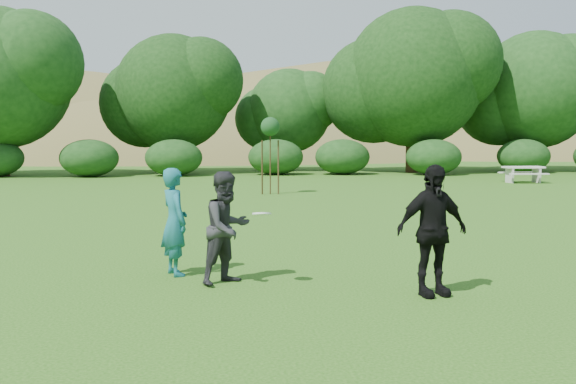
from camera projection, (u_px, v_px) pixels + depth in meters
name	position (u px, v px, depth m)	size (l,w,h in m)	color
ground	(310.00, 286.00, 9.22)	(120.00, 120.00, 0.00)	#19470C
player_teal	(175.00, 222.00, 9.91)	(0.61, 0.40, 1.67)	#175F6B
player_grey	(227.00, 228.00, 9.33)	(0.80, 0.62, 1.65)	#29292C
player_black	(432.00, 230.00, 8.61)	(1.04, 0.43, 1.78)	black
frisbee	(262.00, 214.00, 9.05)	(0.27, 0.27, 0.08)	white
sapling	(270.00, 129.00, 23.57)	(0.70, 0.70, 2.85)	#3B2D17
picnic_table	(523.00, 172.00, 29.58)	(1.80, 1.48, 0.76)	silver
hillside	(228.00, 252.00, 78.03)	(150.00, 72.00, 52.00)	olive
tree_row	(297.00, 89.00, 37.55)	(53.92, 10.38, 9.62)	#3A2616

